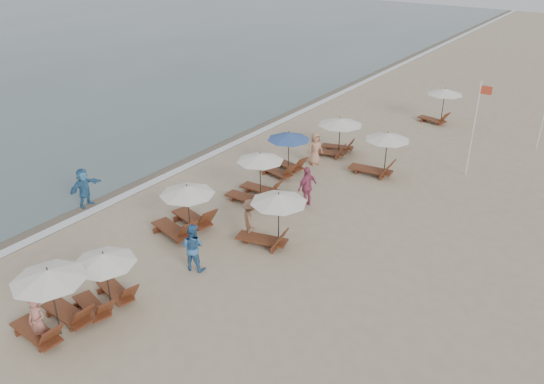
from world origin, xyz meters
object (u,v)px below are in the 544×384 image
Objects in this scene: waterline_walker at (84,187)px; flag_pole_near at (475,125)px; lounger_station_1 at (103,278)px; beachgoer_mid_b at (250,219)px; beachgoer_mid_a at (193,247)px; beachgoer_far_b at (315,149)px; lounger_station_4 at (285,153)px; lounger_station_3 at (256,178)px; inland_station_0 at (271,215)px; lounger_station_2 at (184,209)px; inland_station_2 at (440,101)px; beachgoer_far_a at (307,186)px; inland_station_1 at (379,151)px; beachgoer_near at (38,322)px; lounger_station_0 at (50,301)px; lounger_station_5 at (337,134)px.

flag_pole_near is at bearing -47.20° from waterline_walker.
lounger_station_1 is 6.36m from beachgoer_mid_b.
beachgoer_far_b is at bearing -97.61° from beachgoer_mid_a.
beachgoer_mid_b is at bearing -115.24° from flag_pole_near.
beachgoer_mid_a is at bearing -77.39° from lounger_station_4.
lounger_station_3 is at bearing -19.98° from beachgoer_mid_b.
lounger_station_3 is at bearing 134.80° from inland_station_0.
inland_station_2 is (3.79, 19.40, 0.44)m from lounger_station_2.
flag_pole_near reaches higher than beachgoer_far_a.
lounger_station_3 is 0.89× the size of inland_station_1.
beachgoer_mid_b is 0.35× the size of flag_pole_near.
inland_station_1 is 8.81m from beachgoer_mid_b.
lounger_station_1 is at bearing 2.76° from beachgoer_far_a.
waterline_walker is (-6.36, 6.59, 0.06)m from beachgoer_near.
waterline_walker is (-5.22, -0.88, -0.10)m from lounger_station_2.
beachgoer_near is (0.46, -11.49, -0.25)m from lounger_station_3.
lounger_station_4 reaches higher than inland_station_0.
beachgoer_mid_b is 8.02m from waterline_walker.
lounger_station_3 is 3.48m from beachgoer_mid_b.
inland_station_2 is 1.55× the size of beachgoer_near.
lounger_station_2 is 4.08m from lounger_station_3.
beachgoer_far_a reaches higher than beachgoer_near.
beachgoer_near is at bearing -105.57° from inland_station_0.
beachgoer_mid_b is 0.97× the size of beachgoer_far_b.
lounger_station_4 is 1.36× the size of beachgoer_mid_a.
lounger_station_0 is 0.69m from beachgoer_near.
lounger_station_3 is 1.35× the size of beachgoer_far_a.
waterline_walker is (-5.91, -4.90, -0.19)m from lounger_station_3.
inland_station_0 is 1.07× the size of inland_station_2.
lounger_station_2 is 1.45× the size of beachgoer_far_a.
lounger_station_4 is 2.02m from beachgoer_far_b.
lounger_station_4 is at bearing 95.34° from lounger_station_1.
lounger_station_0 is 20.42m from flag_pole_near.
beachgoer_mid_b is at bearing -143.58° from beachgoer_far_b.
waterline_walker is (-7.77, -1.98, 0.05)m from beachgoer_mid_b.
inland_station_1 is at bearing 67.25° from lounger_station_2.
inland_station_0 is at bearing 70.39° from lounger_station_1.
lounger_station_4 is 3.88m from lounger_station_5.
lounger_station_1 reaches higher than beachgoer_far_b.
beachgoer_far_b is at bearing 92.08° from lounger_station_1.
lounger_station_3 is at bearing 93.87° from lounger_station_1.
beachgoer_far_a is at bearing 99.44° from inland_station_0.
beachgoer_far_a is (1.63, 9.96, -0.16)m from lounger_station_1.
lounger_station_1 is at bearing 70.89° from beachgoer_near.
lounger_station_0 is 6.96m from lounger_station_2.
beachgoer_far_a is at bearing -57.46° from waterline_walker.
inland_station_2 is at bearing 78.58° from lounger_station_3.
lounger_station_1 is 24.66m from inland_station_2.
inland_station_0 is 1.58× the size of beachgoer_far_b.
lounger_station_1 is at bearing -125.56° from waterline_walker.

